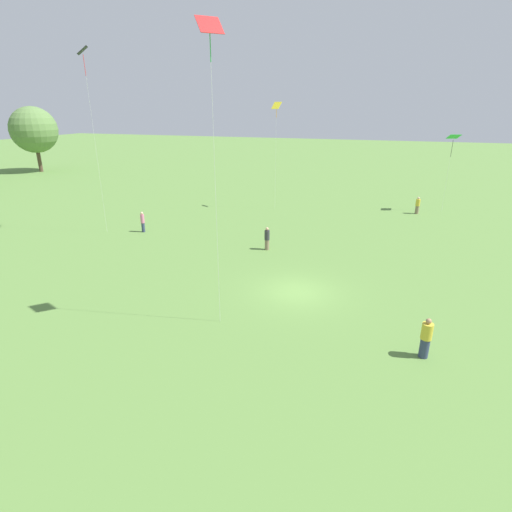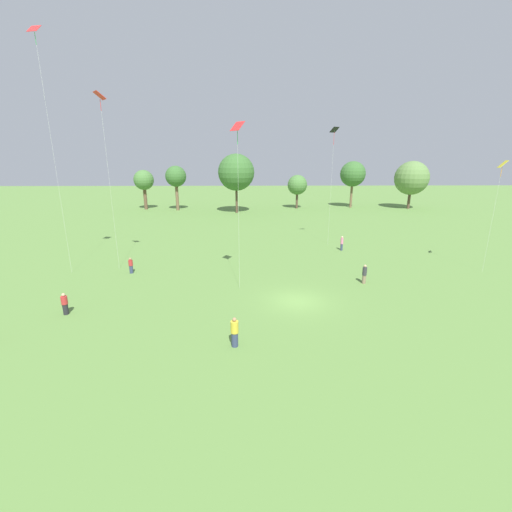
{
  "view_description": "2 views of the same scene",
  "coord_description": "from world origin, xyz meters",
  "px_view_note": "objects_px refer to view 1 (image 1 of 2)",
  "views": [
    {
      "loc": [
        -20.83,
        -4.4,
        10.15
      ],
      "look_at": [
        -1.04,
        2.22,
        2.35
      ],
      "focal_mm": 28.0,
      "sensor_mm": 36.0,
      "label": 1
    },
    {
      "loc": [
        -3.7,
        -24.79,
        10.77
      ],
      "look_at": [
        -3.25,
        -1.18,
        4.05
      ],
      "focal_mm": 24.0,
      "sensor_mm": 36.0,
      "label": 2
    }
  ],
  "objects_px": {
    "kite_2": "(84,60)",
    "person_6": "(267,239)",
    "kite_4": "(210,39)",
    "person_2": "(426,338)",
    "kite_1": "(454,139)",
    "kite_3": "(276,110)",
    "person_5": "(143,222)",
    "person_1": "(418,205)"
  },
  "relations": [
    {
      "from": "person_2",
      "to": "kite_2",
      "type": "distance_m",
      "value": 30.08
    },
    {
      "from": "kite_3",
      "to": "kite_4",
      "type": "bearing_deg",
      "value": -15.42
    },
    {
      "from": "person_2",
      "to": "kite_2",
      "type": "height_order",
      "value": "kite_2"
    },
    {
      "from": "person_1",
      "to": "person_2",
      "type": "xyz_separation_m",
      "value": [
        -26.4,
        0.74,
        0.07
      ]
    },
    {
      "from": "kite_3",
      "to": "person_6",
      "type": "bearing_deg",
      "value": -11.5
    },
    {
      "from": "person_5",
      "to": "person_6",
      "type": "relative_size",
      "value": 1.02
    },
    {
      "from": "person_6",
      "to": "kite_1",
      "type": "xyz_separation_m",
      "value": [
        17.14,
        -13.74,
        6.39
      ]
    },
    {
      "from": "kite_1",
      "to": "person_2",
      "type": "bearing_deg",
      "value": 111.57
    },
    {
      "from": "person_2",
      "to": "kite_1",
      "type": "bearing_deg",
      "value": -152.91
    },
    {
      "from": "person_1",
      "to": "kite_3",
      "type": "bearing_deg",
      "value": -54.61
    },
    {
      "from": "person_6",
      "to": "kite_2",
      "type": "bearing_deg",
      "value": 82.14
    },
    {
      "from": "person_1",
      "to": "person_5",
      "type": "bearing_deg",
      "value": -32.11
    },
    {
      "from": "person_1",
      "to": "kite_2",
      "type": "bearing_deg",
      "value": -33.53
    },
    {
      "from": "kite_1",
      "to": "kite_3",
      "type": "bearing_deg",
      "value": 42.53
    },
    {
      "from": "kite_1",
      "to": "kite_4",
      "type": "height_order",
      "value": "kite_4"
    },
    {
      "from": "person_2",
      "to": "kite_3",
      "type": "height_order",
      "value": "kite_3"
    },
    {
      "from": "kite_3",
      "to": "kite_4",
      "type": "relative_size",
      "value": 0.79
    },
    {
      "from": "person_2",
      "to": "kite_3",
      "type": "bearing_deg",
      "value": -116.9
    },
    {
      "from": "person_6",
      "to": "kite_1",
      "type": "height_order",
      "value": "kite_1"
    },
    {
      "from": "kite_2",
      "to": "person_6",
      "type": "bearing_deg",
      "value": 103.13
    },
    {
      "from": "kite_1",
      "to": "kite_2",
      "type": "relative_size",
      "value": 0.53
    },
    {
      "from": "person_5",
      "to": "person_1",
      "type": "bearing_deg",
      "value": -72.13
    },
    {
      "from": "person_2",
      "to": "kite_1",
      "type": "distance_m",
      "value": 29.17
    },
    {
      "from": "person_1",
      "to": "person_6",
      "type": "xyz_separation_m",
      "value": [
        -15.26,
        11.23,
        0.03
      ]
    },
    {
      "from": "kite_3",
      "to": "kite_4",
      "type": "distance_m",
      "value": 24.43
    },
    {
      "from": "person_6",
      "to": "kite_2",
      "type": "height_order",
      "value": "kite_2"
    },
    {
      "from": "person_1",
      "to": "kite_3",
      "type": "height_order",
      "value": "kite_3"
    },
    {
      "from": "kite_2",
      "to": "person_1",
      "type": "bearing_deg",
      "value": 133.74
    },
    {
      "from": "person_2",
      "to": "kite_4",
      "type": "distance_m",
      "value": 15.14
    },
    {
      "from": "kite_3",
      "to": "person_5",
      "type": "bearing_deg",
      "value": -60.33
    },
    {
      "from": "kite_2",
      "to": "kite_4",
      "type": "distance_m",
      "value": 19.01
    },
    {
      "from": "person_2",
      "to": "person_6",
      "type": "bearing_deg",
      "value": -103.08
    },
    {
      "from": "person_2",
      "to": "kite_1",
      "type": "relative_size",
      "value": 0.24
    },
    {
      "from": "person_5",
      "to": "kite_3",
      "type": "bearing_deg",
      "value": -49.75
    },
    {
      "from": "kite_1",
      "to": "kite_2",
      "type": "xyz_separation_m",
      "value": [
        -17.17,
        28.23,
        6.21
      ]
    },
    {
      "from": "kite_3",
      "to": "kite_2",
      "type": "bearing_deg",
      "value": -66.52
    },
    {
      "from": "kite_1",
      "to": "kite_3",
      "type": "xyz_separation_m",
      "value": [
        -4.31,
        16.79,
        2.64
      ]
    },
    {
      "from": "person_6",
      "to": "kite_3",
      "type": "distance_m",
      "value": 15.98
    },
    {
      "from": "kite_2",
      "to": "kite_4",
      "type": "bearing_deg",
      "value": 67.31
    },
    {
      "from": "person_6",
      "to": "kite_3",
      "type": "relative_size",
      "value": 0.16
    },
    {
      "from": "kite_1",
      "to": "kite_2",
      "type": "height_order",
      "value": "kite_2"
    },
    {
      "from": "person_5",
      "to": "kite_4",
      "type": "xyz_separation_m",
      "value": [
        -12.1,
        -12.42,
        11.76
      ]
    }
  ]
}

